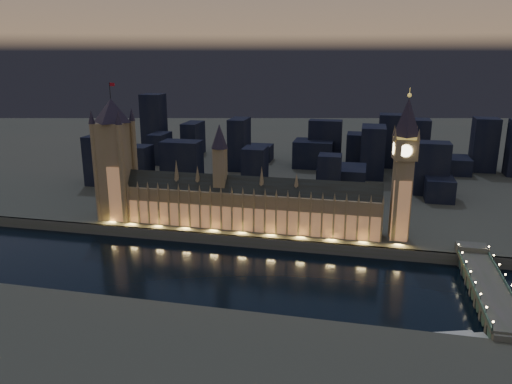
% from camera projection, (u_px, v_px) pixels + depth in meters
% --- Properties ---
extents(ground_plane, '(2000.00, 2000.00, 0.00)m').
position_uv_depth(ground_plane, '(230.00, 270.00, 325.23)').
color(ground_plane, black).
rests_on(ground_plane, ground).
extents(north_bank, '(2000.00, 960.00, 8.00)m').
position_uv_depth(north_bank, '(316.00, 136.00, 812.29)').
color(north_bank, '#3E473A').
rests_on(north_bank, ground).
extents(embankment_wall, '(2000.00, 2.50, 8.00)m').
position_uv_depth(embankment_wall, '(245.00, 242.00, 362.63)').
color(embankment_wall, '#4B5840').
rests_on(embankment_wall, ground).
extents(palace_of_westminster, '(202.00, 21.59, 78.00)m').
position_uv_depth(palace_of_westminster, '(245.00, 204.00, 377.11)').
color(palace_of_westminster, olive).
rests_on(palace_of_westminster, north_bank).
extents(victoria_tower, '(31.68, 31.68, 106.84)m').
position_uv_depth(victoria_tower, '(115.00, 153.00, 390.06)').
color(victoria_tower, olive).
rests_on(victoria_tower, north_bank).
extents(elizabeth_tower, '(18.00, 18.00, 106.28)m').
position_uv_depth(elizabeth_tower, '(404.00, 157.00, 342.25)').
color(elizabeth_tower, olive).
rests_on(elizabeth_tower, north_bank).
extents(westminster_bridge, '(19.59, 113.00, 15.90)m').
position_uv_depth(westminster_bridge, '(486.00, 288.00, 287.73)').
color(westminster_bridge, '#4B5840').
rests_on(westminster_bridge, ground).
extents(river_boat, '(46.98, 24.63, 4.50)m').
position_uv_depth(river_boat, '(451.00, 340.00, 243.34)').
color(river_boat, '#4B5840').
rests_on(river_boat, ground).
extents(city_backdrop, '(468.81, 215.63, 77.97)m').
position_uv_depth(city_backdrop, '(319.00, 153.00, 540.03)').
color(city_backdrop, black).
rests_on(city_backdrop, north_bank).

